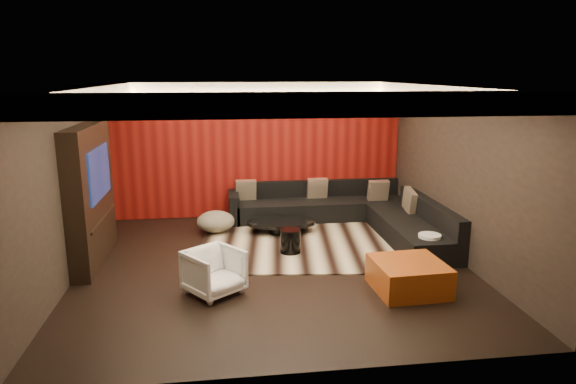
{
  "coord_description": "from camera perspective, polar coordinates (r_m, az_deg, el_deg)",
  "views": [
    {
      "loc": [
        -0.8,
        -7.61,
        2.99
      ],
      "look_at": [
        0.3,
        0.6,
        1.05
      ],
      "focal_mm": 32.0,
      "sensor_mm": 36.0,
      "label": 1
    }
  ],
  "objects": [
    {
      "name": "wall_back",
      "position": [
        10.77,
        -3.3,
        4.67
      ],
      "size": [
        6.0,
        0.02,
        2.8
      ],
      "primitive_type": "cube",
      "color": "black",
      "rests_on": "ground"
    },
    {
      "name": "tv_surround",
      "position": [
        8.67,
        -21.1,
        -0.31
      ],
      "size": [
        0.3,
        2.0,
        2.2
      ],
      "primitive_type": "cube",
      "color": "black",
      "rests_on": "ground"
    },
    {
      "name": "cove_back",
      "position": [
        10.01,
        -3.1,
        10.93
      ],
      "size": [
        4.8,
        0.08,
        0.04
      ],
      "primitive_type": "cube",
      "color": "#FFD899",
      "rests_on": "ground"
    },
    {
      "name": "floor",
      "position": [
        8.22,
        -1.53,
        -8.23
      ],
      "size": [
        6.0,
        6.0,
        0.02
      ],
      "primitive_type": "cube",
      "color": "black",
      "rests_on": "ground"
    },
    {
      "name": "soffit_front",
      "position": [
        4.99,
        1.66,
        9.71
      ],
      "size": [
        6.0,
        0.6,
        0.22
      ],
      "primitive_type": "cube",
      "color": "silver",
      "rests_on": "ground"
    },
    {
      "name": "ceiling",
      "position": [
        7.66,
        -1.66,
        11.82
      ],
      "size": [
        6.0,
        6.0,
        0.02
      ],
      "primitive_type": "cube",
      "color": "silver",
      "rests_on": "ground"
    },
    {
      "name": "white_side_table",
      "position": [
        8.63,
        15.39,
        -6.0
      ],
      "size": [
        0.4,
        0.4,
        0.45
      ],
      "primitive_type": "cylinder",
      "rotation": [
        0.0,
        0.0,
        0.11
      ],
      "color": "white",
      "rests_on": "floor"
    },
    {
      "name": "drum_stool",
      "position": [
        8.66,
        0.26,
        -5.46
      ],
      "size": [
        0.45,
        0.45,
        0.4
      ],
      "primitive_type": "cylinder",
      "rotation": [
        0.0,
        0.0,
        0.38
      ],
      "color": "black",
      "rests_on": "rug"
    },
    {
      "name": "cove_front",
      "position": [
        5.33,
        1.06,
        8.96
      ],
      "size": [
        4.8,
        0.08,
        0.04
      ],
      "primitive_type": "cube",
      "color": "#FFD899",
      "rests_on": "ground"
    },
    {
      "name": "tv_screen",
      "position": [
        8.57,
        -20.25,
        2.0
      ],
      "size": [
        0.04,
        1.3,
        0.8
      ],
      "primitive_type": "cube",
      "color": "black",
      "rests_on": "ground"
    },
    {
      "name": "wall_left",
      "position": [
        8.08,
        -23.33,
        0.74
      ],
      "size": [
        0.02,
        6.0,
        2.8
      ],
      "primitive_type": "cube",
      "color": "black",
      "rests_on": "ground"
    },
    {
      "name": "sectional_sofa",
      "position": [
        10.18,
        7.07,
        -2.46
      ],
      "size": [
        3.65,
        3.5,
        0.75
      ],
      "color": "black",
      "rests_on": "floor"
    },
    {
      "name": "soffit_right",
      "position": [
        8.39,
        17.35,
        10.54
      ],
      "size": [
        0.6,
        4.8,
        0.22
      ],
      "primitive_type": "cube",
      "color": "silver",
      "rests_on": "ground"
    },
    {
      "name": "rug",
      "position": [
        9.26,
        2.93,
        -5.61
      ],
      "size": [
        4.31,
        3.43,
        0.02
      ],
      "primitive_type": "cube",
      "rotation": [
        0.0,
        0.0,
        -0.11
      ],
      "color": "beige",
      "rests_on": "floor"
    },
    {
      "name": "armchair",
      "position": [
        7.2,
        -8.21,
        -8.77
      ],
      "size": [
        0.96,
        0.96,
        0.63
      ],
      "primitive_type": "imported",
      "rotation": [
        0.0,
        0.0,
        0.64
      ],
      "color": "silver",
      "rests_on": "floor"
    },
    {
      "name": "soffit_left",
      "position": [
        7.85,
        -21.98,
        10.05
      ],
      "size": [
        0.6,
        4.8,
        0.22
      ],
      "primitive_type": "cube",
      "color": "silver",
      "rests_on": "ground"
    },
    {
      "name": "red_feature_wall",
      "position": [
        10.73,
        -3.29,
        4.64
      ],
      "size": [
        5.98,
        0.05,
        2.78
      ],
      "primitive_type": "cube",
      "color": "#6B0C0A",
      "rests_on": "ground"
    },
    {
      "name": "soffit_back",
      "position": [
        10.35,
        -3.26,
        11.5
      ],
      "size": [
        6.0,
        0.6,
        0.22
      ],
      "primitive_type": "cube",
      "color": "silver",
      "rests_on": "ground"
    },
    {
      "name": "orange_ottoman",
      "position": [
        7.46,
        13.24,
        -9.09
      ],
      "size": [
        0.99,
        0.99,
        0.42
      ],
      "primitive_type": "cube",
      "rotation": [
        0.0,
        0.0,
        0.05
      ],
      "color": "#953D13",
      "rests_on": "floor"
    },
    {
      "name": "cove_right",
      "position": [
        8.25,
        15.13,
        10.02
      ],
      "size": [
        0.08,
        4.8,
        0.04
      ],
      "primitive_type": "cube",
      "color": "#FFD899",
      "rests_on": "ground"
    },
    {
      "name": "cove_left",
      "position": [
        7.78,
        -19.47,
        9.56
      ],
      "size": [
        0.08,
        4.8,
        0.04
      ],
      "primitive_type": "cube",
      "color": "#FFD899",
      "rests_on": "ground"
    },
    {
      "name": "tv_shelf",
      "position": [
        8.73,
        -19.86,
        -2.83
      ],
      "size": [
        0.04,
        1.6,
        0.04
      ],
      "primitive_type": "cube",
      "color": "black",
      "rests_on": "ground"
    },
    {
      "name": "throw_pillows",
      "position": [
        10.43,
        5.37,
        -0.01
      ],
      "size": [
        3.29,
        1.67,
        0.5
      ],
      "color": "tan",
      "rests_on": "sectional_sofa"
    },
    {
      "name": "coffee_table",
      "position": [
        9.78,
        -0.74,
        -3.83
      ],
      "size": [
        1.37,
        1.37,
        0.22
      ],
      "primitive_type": "cylinder",
      "rotation": [
        0.0,
        0.0,
        -0.05
      ],
      "color": "black",
      "rests_on": "rug"
    },
    {
      "name": "striped_pouf",
      "position": [
        9.87,
        -8.04,
        -3.27
      ],
      "size": [
        0.9,
        0.9,
        0.39
      ],
      "primitive_type": "ellipsoid",
      "rotation": [
        0.0,
        0.0,
        0.31
      ],
      "color": "beige",
      "rests_on": "rug"
    },
    {
      "name": "wall_right",
      "position": [
        8.66,
        18.63,
        1.9
      ],
      "size": [
        0.02,
        6.0,
        2.8
      ],
      "primitive_type": "cube",
      "color": "black",
      "rests_on": "ground"
    }
  ]
}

